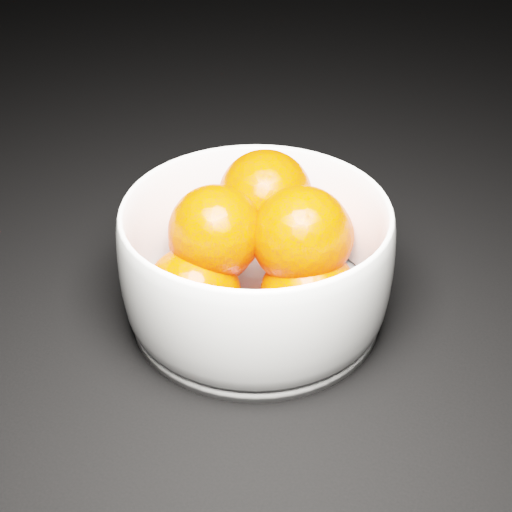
% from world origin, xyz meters
% --- Properties ---
extents(bowl, '(0.22, 0.22, 0.11)m').
position_xyz_m(bowl, '(-0.25, 0.25, 0.05)').
color(bowl, white).
rests_on(bowl, ground).
extents(orange_pile, '(0.18, 0.18, 0.12)m').
position_xyz_m(orange_pile, '(-0.25, 0.25, 0.07)').
color(orange_pile, '#EB2F00').
rests_on(orange_pile, bowl).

